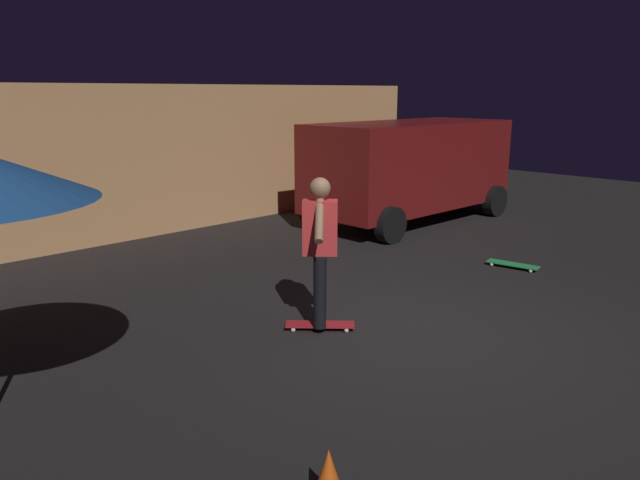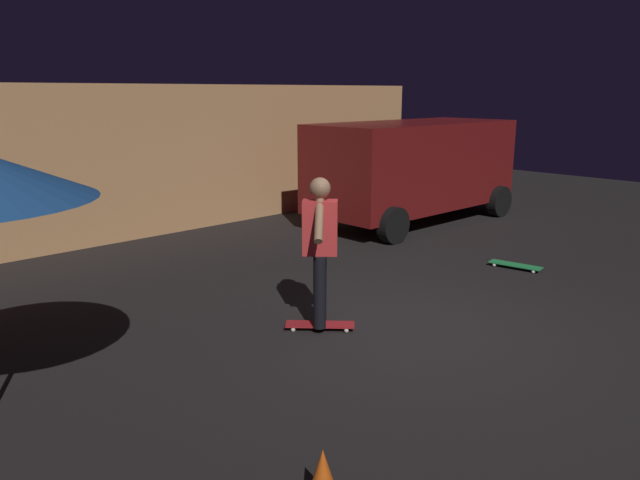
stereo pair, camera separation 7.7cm
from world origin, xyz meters
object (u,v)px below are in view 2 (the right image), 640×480
object	(u,v)px
skateboard_ridden	(320,325)
skateboard_spare	(515,265)
skater	(320,241)
parked_van	(413,165)

from	to	relation	value
skateboard_ridden	skateboard_spare	size ratio (longest dim) A/B	0.87
skater	skateboard_spare	bearing A→B (deg)	-4.80
parked_van	skateboard_spare	size ratio (longest dim) A/B	5.78
parked_van	skateboard_ridden	world-z (taller)	parked_van
parked_van	skateboard_ridden	distance (m)	6.33
skateboard_spare	skater	size ratio (longest dim) A/B	0.48
parked_van	skater	xyz separation A→B (m)	(-5.49, -2.96, -0.12)
parked_van	skateboard_spare	xyz separation A→B (m)	(-1.66, -3.28, -1.11)
skateboard_spare	skater	xyz separation A→B (m)	(-3.83, 0.32, 0.98)
skateboard_spare	skateboard_ridden	bearing A→B (deg)	175.20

